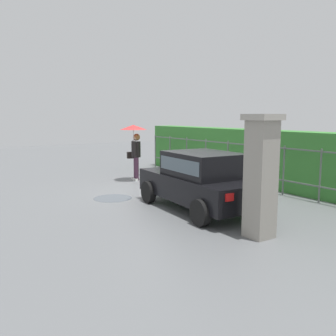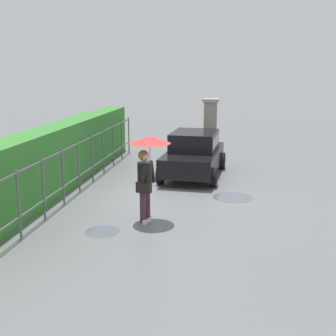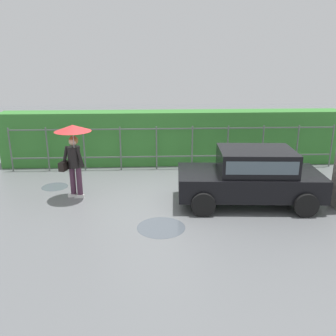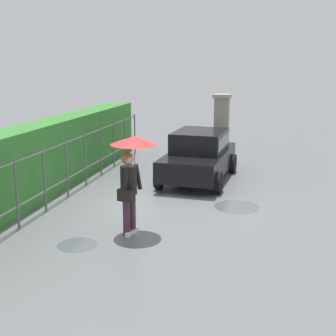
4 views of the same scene
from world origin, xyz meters
name	(u,v)px [view 1 (image 1 of 4)]	position (x,y,z in m)	size (l,w,h in m)	color
ground_plane	(158,191)	(0.00, 0.00, 0.00)	(40.00, 40.00, 0.00)	slate
car	(201,178)	(2.54, -0.29, 0.80)	(3.83, 2.06, 1.48)	black
pedestrian	(134,140)	(-2.16, 0.34, 1.49)	(0.97, 0.97, 2.05)	#47283D
gate_pillar	(261,175)	(4.87, -0.68, 1.24)	(0.60, 0.60, 2.42)	gray
fence_section	(240,162)	(0.72, 2.86, 0.83)	(11.10, 0.05, 1.50)	#59605B
hedge_row	(255,157)	(0.72, 3.60, 0.95)	(12.05, 0.90, 1.90)	#387F33
puddle_near	(113,198)	(0.12, -1.63, 0.00)	(1.12, 1.12, 0.00)	#4C545B
puddle_far	(144,175)	(-2.99, 1.22, 0.00)	(0.78, 0.78, 0.00)	#4C545B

